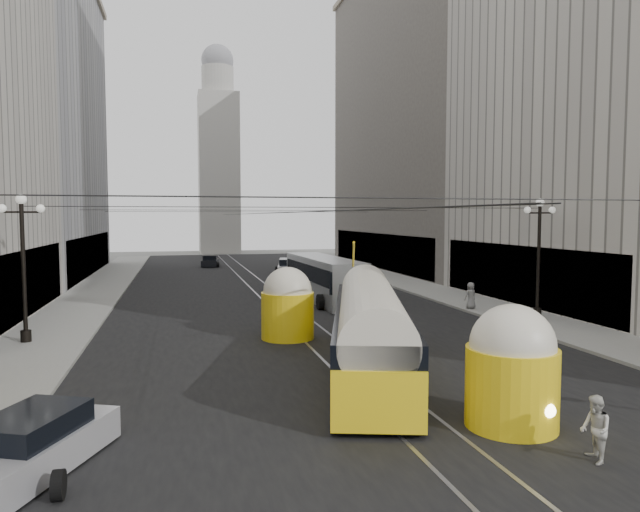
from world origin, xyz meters
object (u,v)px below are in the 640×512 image
city_bus (324,277)px  pedestrian_crossing_b (595,429)px  sedan_silver (33,445)px  streetcar (370,326)px  pedestrian_crossing_a (396,396)px  pedestrian_sidewalk_right (471,295)px

city_bus → pedestrian_crossing_b: 25.73m
city_bus → sedan_silver: (-12.45, -23.22, -0.96)m
streetcar → sedan_silver: streetcar is taller
sedan_silver → pedestrian_crossing_a: pedestrian_crossing_a is taller
sedan_silver → pedestrian_crossing_b: (12.24, -2.50, 0.16)m
sedan_silver → pedestrian_sidewalk_right: size_ratio=2.95×
city_bus → pedestrian_crossing_b: bearing=-90.5°
sedan_silver → pedestrian_crossing_a: 8.64m
sedan_silver → pedestrian_crossing_a: bearing=3.3°
pedestrian_crossing_a → pedestrian_crossing_b: (3.62, -3.00, -0.12)m
pedestrian_crossing_a → pedestrian_sidewalk_right: bearing=-46.8°
streetcar → pedestrian_crossing_b: bearing=-73.7°
streetcar → pedestrian_crossing_a: bearing=-101.8°
pedestrian_crossing_a → pedestrian_sidewalk_right: pedestrian_crossing_a is taller
pedestrian_crossing_b → streetcar: bearing=-146.8°
pedestrian_crossing_a → pedestrian_sidewalk_right: (11.14, 16.39, 0.04)m
city_bus → streetcar: bearing=-98.8°
sedan_silver → pedestrian_crossing_a: size_ratio=2.58×
pedestrian_crossing_b → pedestrian_crossing_a: bearing=-112.7°
streetcar → pedestrian_sidewalk_right: (10.00, 10.91, -0.70)m
pedestrian_crossing_a → sedan_silver: bearing=80.8°
sedan_silver → pedestrian_crossing_b: pedestrian_crossing_b is taller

